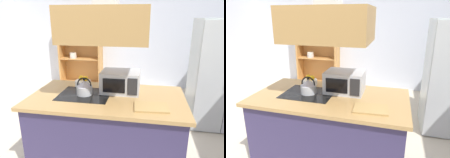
{
  "view_description": "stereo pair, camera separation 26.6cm",
  "coord_description": "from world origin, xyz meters",
  "views": [
    {
      "loc": [
        0.65,
        -2.24,
        1.8
      ],
      "look_at": [
        0.21,
        0.27,
        1.0
      ],
      "focal_mm": 32.58,
      "sensor_mm": 36.0,
      "label": 1
    },
    {
      "loc": [
        0.91,
        -2.18,
        1.8
      ],
      "look_at": [
        0.21,
        0.27,
        1.0
      ],
      "focal_mm": 32.58,
      "sensor_mm": 36.0,
      "label": 2
    }
  ],
  "objects": [
    {
      "name": "cutting_board",
      "position": [
        0.71,
        -0.32,
        0.91
      ],
      "size": [
        0.36,
        0.27,
        0.02
      ],
      "primitive_type": "cube",
      "rotation": [
        0.0,
        0.0,
        0.08
      ],
      "color": "tan",
      "rests_on": "kitchen_island"
    },
    {
      "name": "kitchen_island",
      "position": [
        0.21,
        -0.08,
        0.45
      ],
      "size": [
        1.79,
        0.97,
        0.9
      ],
      "color": "#372F54",
      "rests_on": "ground"
    },
    {
      "name": "fruit_bowl",
      "position": [
        -0.18,
        0.23,
        0.95
      ],
      "size": [
        0.21,
        0.21,
        0.13
      ],
      "color": "silver",
      "rests_on": "kitchen_island"
    },
    {
      "name": "microwave",
      "position": [
        0.34,
        0.09,
        1.03
      ],
      "size": [
        0.46,
        0.35,
        0.26
      ],
      "color": "#B7BABF",
      "rests_on": "kitchen_island"
    },
    {
      "name": "dish_cabinet",
      "position": [
        -1.05,
        2.78,
        0.81
      ],
      "size": [
        1.08,
        0.4,
        1.83
      ],
      "color": "#C08443",
      "rests_on": "ground"
    },
    {
      "name": "ground_plane",
      "position": [
        0.0,
        0.0,
        0.0
      ],
      "size": [
        7.8,
        7.8,
        0.0
      ],
      "primitive_type": "plane",
      "color": "beige"
    },
    {
      "name": "range_hood",
      "position": [
        0.21,
        -0.08,
        1.81
      ],
      "size": [
        0.9,
        0.7,
        1.17
      ],
      "color": "#AD8046"
    },
    {
      "name": "kettle",
      "position": [
        -0.06,
        -0.08,
        0.99
      ],
      "size": [
        0.19,
        0.19,
        0.21
      ],
      "color": "#B5B8BA",
      "rests_on": "kitchen_island"
    },
    {
      "name": "wall_back",
      "position": [
        0.0,
        3.0,
        1.35
      ],
      "size": [
        6.0,
        0.12,
        2.7
      ],
      "primitive_type": "cube",
      "color": "silver",
      "rests_on": "ground"
    }
  ]
}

